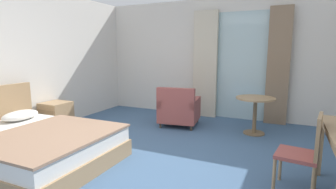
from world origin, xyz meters
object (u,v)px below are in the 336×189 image
object	(u,v)px
bed	(29,145)
nightstand	(56,116)
armchair_by_window	(179,110)
round_cafe_table	(255,107)
desk_chair	(305,150)

from	to	relation	value
bed	nightstand	xyz separation A→B (m)	(-0.89, 1.28, 0.02)
bed	nightstand	world-z (taller)	bed
nightstand	armchair_by_window	bearing A→B (deg)	31.89
nightstand	armchair_by_window	size ratio (longest dim) A/B	0.64
bed	nightstand	bearing A→B (deg)	124.80
bed	armchair_by_window	size ratio (longest dim) A/B	2.54
bed	round_cafe_table	xyz separation A→B (m)	(2.65, 2.65, 0.26)
nightstand	desk_chair	size ratio (longest dim) A/B	0.61
nightstand	desk_chair	xyz separation A→B (m)	(4.29, -0.59, 0.22)
armchair_by_window	round_cafe_table	world-z (taller)	armchair_by_window
bed	desk_chair	world-z (taller)	bed
nightstand	round_cafe_table	xyz separation A→B (m)	(3.54, 1.38, 0.24)
bed	armchair_by_window	distance (m)	2.81
round_cafe_table	bed	bearing A→B (deg)	-134.95
nightstand	round_cafe_table	size ratio (longest dim) A/B	0.78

